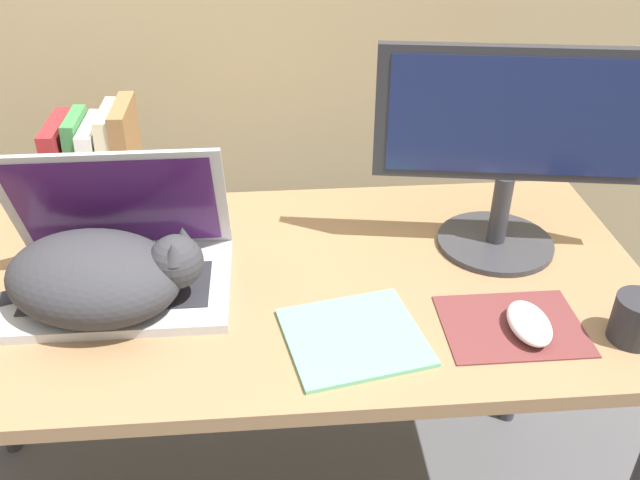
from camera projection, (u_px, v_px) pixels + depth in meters
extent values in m
cube|color=#93704C|center=(252.00, 285.00, 1.26)|extent=(1.46, 0.67, 0.03)
cylinder|color=#38383D|center=(526.00, 320.00, 1.74)|extent=(0.04, 0.04, 0.70)
cube|color=#B7B7BC|center=(121.00, 287.00, 1.21)|extent=(0.39, 0.26, 0.02)
cube|color=#28282D|center=(119.00, 287.00, 1.19)|extent=(0.32, 0.14, 0.00)
cube|color=#B7B7BC|center=(117.00, 202.00, 1.21)|extent=(0.39, 0.11, 0.25)
cube|color=#421956|center=(116.00, 205.00, 1.21)|extent=(0.35, 0.09, 0.21)
ellipsoid|color=#333338|center=(94.00, 278.00, 1.13)|extent=(0.34, 0.28, 0.14)
sphere|color=#333338|center=(176.00, 262.00, 1.13)|extent=(0.09, 0.09, 0.09)
cone|color=#333338|center=(183.00, 236.00, 1.13)|extent=(0.04, 0.04, 0.03)
cone|color=#333338|center=(173.00, 253.00, 1.08)|extent=(0.04, 0.04, 0.03)
cylinder|color=#333338|center=(2.00, 301.00, 1.16)|extent=(0.14, 0.08, 0.03)
cylinder|color=#333338|center=(495.00, 242.00, 1.34)|extent=(0.23, 0.23, 0.01)
cylinder|color=#333338|center=(500.00, 210.00, 1.30)|extent=(0.04, 0.04, 0.14)
cube|color=#28282D|center=(516.00, 115.00, 1.20)|extent=(0.50, 0.10, 0.25)
cube|color=navy|center=(519.00, 118.00, 1.19)|extent=(0.45, 0.07, 0.22)
cube|color=brown|center=(512.00, 326.00, 1.13)|extent=(0.23, 0.18, 0.00)
ellipsoid|color=silver|center=(529.00, 323.00, 1.11)|extent=(0.07, 0.11, 0.03)
cube|color=maroon|center=(65.00, 172.00, 1.37)|extent=(0.03, 0.16, 0.22)
cube|color=#387A42|center=(80.00, 169.00, 1.37)|extent=(0.04, 0.12, 0.23)
cube|color=white|center=(96.00, 172.00, 1.38)|extent=(0.04, 0.15, 0.21)
cube|color=beige|center=(113.00, 166.00, 1.38)|extent=(0.04, 0.14, 0.24)
cube|color=olive|center=(129.00, 163.00, 1.38)|extent=(0.03, 0.15, 0.25)
cube|color=#6BBC93|center=(354.00, 337.00, 1.11)|extent=(0.25, 0.24, 0.01)
cylinder|color=#28282D|center=(636.00, 319.00, 1.09)|extent=(0.08, 0.08, 0.08)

